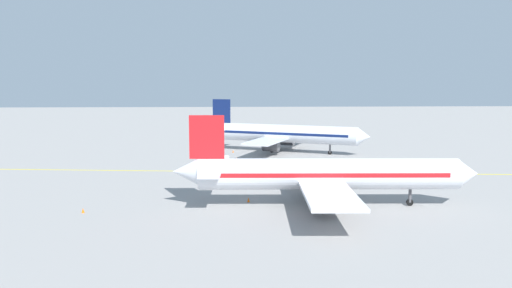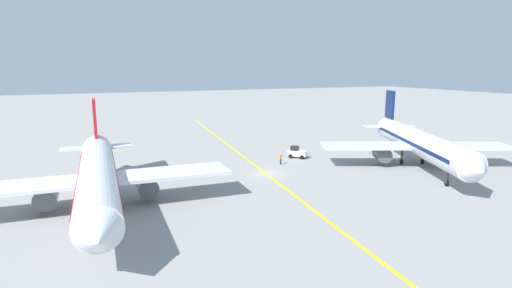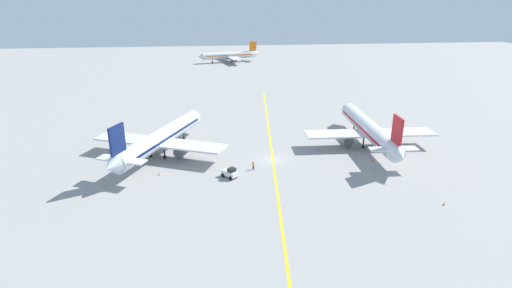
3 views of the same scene
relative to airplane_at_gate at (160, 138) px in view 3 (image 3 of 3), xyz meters
The scene contains 10 objects.
ground_plane 23.34m from the airplane_at_gate, 13.18° to the right, with size 400.00×400.00×0.00m, color gray.
apron_yellow_centreline 23.34m from the airplane_at_gate, 13.18° to the right, with size 0.40×120.00×0.01m, color yellow.
airplane_at_gate is the anchor object (origin of this frame).
airplane_adjacent_stand 44.50m from the airplane_at_gate, ahead, with size 28.18×35.50×10.60m.
airplane_distant_taxiing 125.28m from the airplane_at_gate, 80.30° to the left, with size 31.67×25.60×9.54m.
baggage_tug_white 18.49m from the airplane_at_gate, 42.71° to the right, with size 3.13×3.22×2.11m.
ground_crew_worker 20.53m from the airplane_at_gate, 27.66° to the right, with size 0.44×0.43×1.68m.
traffic_cone_near_nose 10.57m from the airplane_at_gate, 86.87° to the right, with size 0.32×0.32×0.55m, color orange.
traffic_cone_mid_apron 43.12m from the airplane_at_gate, 11.01° to the right, with size 0.32×0.32×0.55m, color orange.
traffic_cone_by_wingtip 53.54m from the airplane_at_gate, 29.92° to the right, with size 0.32×0.32×0.55m, color orange.
Camera 3 is at (-12.04, -73.06, 30.83)m, focal length 28.00 mm.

